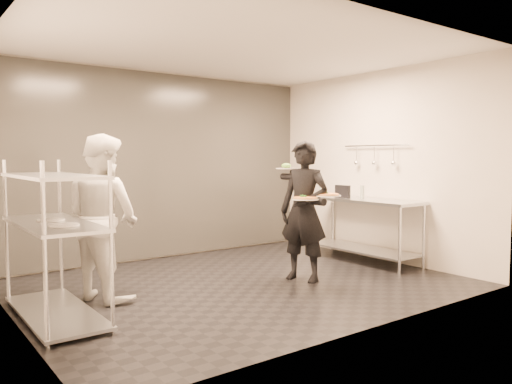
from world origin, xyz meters
TOP-DOWN VIEW (x-y plane):
  - room_shell at (0.00, 1.18)m, footprint 5.00×4.00m
  - pass_rack at (-2.15, -0.00)m, footprint 0.60×1.60m
  - prep_counter at (2.18, 0.00)m, footprint 0.60×1.80m
  - utensil_rail at (2.43, -0.00)m, footprint 0.07×1.20m
  - waiter at (0.72, -0.34)m, footprint 0.61×0.73m
  - chef at (-1.55, 0.36)m, footprint 0.91×1.03m
  - pizza_plate_near at (0.58, -0.51)m, footprint 0.33×0.33m
  - pizza_plate_far at (0.87, -0.56)m, footprint 0.36×0.36m
  - salad_plate at (0.67, -0.06)m, footprint 0.27×0.27m
  - pos_monitor at (2.06, 0.29)m, footprint 0.06×0.27m
  - bottle_green at (2.11, 0.80)m, footprint 0.06×0.06m
  - bottle_clear at (2.21, 0.04)m, footprint 0.06×0.06m
  - bottle_dark at (2.12, 0.80)m, footprint 0.06×0.06m

SIDE VIEW (x-z plane):
  - prep_counter at x=2.18m, z-range 0.17..1.09m
  - pass_rack at x=-2.15m, z-range 0.02..1.52m
  - waiter at x=0.72m, z-range 0.00..1.73m
  - chef at x=-1.55m, z-range 0.00..1.77m
  - pos_monitor at x=2.06m, z-range 0.92..1.11m
  - bottle_clear at x=2.21m, z-range 0.92..1.11m
  - bottle_dark at x=2.12m, z-range 0.92..1.12m
  - bottle_green at x=2.11m, z-range 0.92..1.14m
  - pizza_plate_near at x=0.58m, z-range 1.01..1.07m
  - pizza_plate_far at x=0.87m, z-range 1.04..1.10m
  - room_shell at x=0.00m, z-range 0.00..2.80m
  - salad_plate at x=0.67m, z-range 1.37..1.44m
  - utensil_rail at x=2.43m, z-range 1.39..1.70m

